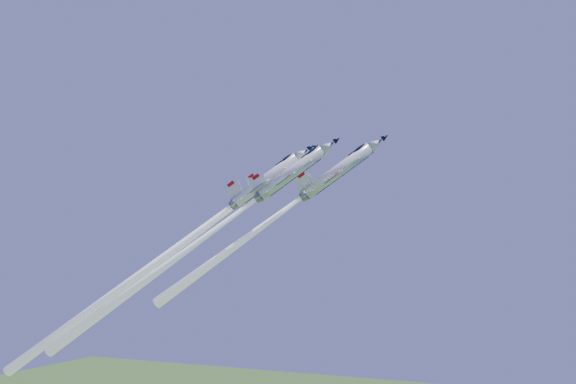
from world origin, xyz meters
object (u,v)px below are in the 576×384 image
at_px(jet_lead, 275,217).
at_px(jet_left, 214,222).
at_px(jet_right, 196,244).
at_px(jet_slot, 162,258).

distance_m(jet_lead, jet_left, 14.58).
distance_m(jet_lead, jet_right, 13.92).
distance_m(jet_left, jet_slot, 12.39).
height_order(jet_left, jet_right, jet_left).
bearing_deg(jet_lead, jet_left, -122.14).
relative_size(jet_lead, jet_left, 1.00).
height_order(jet_right, jet_slot, jet_right).
bearing_deg(jet_lead, jet_slot, -89.89).
height_order(jet_lead, jet_right, jet_lead).
relative_size(jet_left, jet_right, 0.83).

